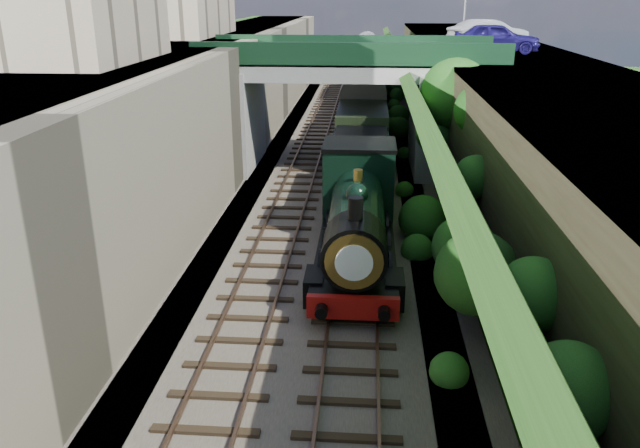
# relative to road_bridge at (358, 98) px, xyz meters

# --- Properties ---
(trackbed) EXTENTS (10.00, 90.00, 0.20)m
(trackbed) POSITION_rel_road_bridge_xyz_m (-0.94, -4.00, -3.98)
(trackbed) COLOR #473F38
(trackbed) RESTS_ON ground
(retaining_wall) EXTENTS (1.00, 90.00, 7.00)m
(retaining_wall) POSITION_rel_road_bridge_xyz_m (-6.44, -4.00, -0.58)
(retaining_wall) COLOR #756B56
(retaining_wall) RESTS_ON ground
(street_plateau_left) EXTENTS (6.00, 90.00, 7.00)m
(street_plateau_left) POSITION_rel_road_bridge_xyz_m (-9.94, -4.00, -0.58)
(street_plateau_left) COLOR #262628
(street_plateau_left) RESTS_ON ground
(street_plateau_right) EXTENTS (8.00, 90.00, 6.25)m
(street_plateau_right) POSITION_rel_road_bridge_xyz_m (8.56, -4.00, -0.95)
(street_plateau_right) COLOR #262628
(street_plateau_right) RESTS_ON ground
(embankment_slope) EXTENTS (4.63, 90.00, 6.49)m
(embankment_slope) POSITION_rel_road_bridge_xyz_m (3.96, -6.01, -1.47)
(embankment_slope) COLOR #1E4714
(embankment_slope) RESTS_ON ground
(track_left) EXTENTS (2.50, 90.00, 0.20)m
(track_left) POSITION_rel_road_bridge_xyz_m (-2.94, -4.00, -3.83)
(track_left) COLOR black
(track_left) RESTS_ON trackbed
(track_right) EXTENTS (2.50, 90.00, 0.20)m
(track_right) POSITION_rel_road_bridge_xyz_m (0.26, -4.00, -3.83)
(track_right) COLOR black
(track_right) RESTS_ON trackbed
(road_bridge) EXTENTS (16.00, 6.40, 7.25)m
(road_bridge) POSITION_rel_road_bridge_xyz_m (0.00, 0.00, 0.00)
(road_bridge) COLOR gray
(road_bridge) RESTS_ON ground
(building_near) EXTENTS (4.00, 8.00, 4.00)m
(building_near) POSITION_rel_road_bridge_xyz_m (-10.44, -10.00, 4.92)
(building_near) COLOR gray
(building_near) RESTS_ON street_plateau_left
(tree) EXTENTS (3.60, 3.80, 6.60)m
(tree) POSITION_rel_road_bridge_xyz_m (4.97, -2.88, 0.57)
(tree) COLOR black
(tree) RESTS_ON ground
(car_blue) EXTENTS (5.12, 2.51, 1.68)m
(car_blue) POSITION_rel_road_bridge_xyz_m (7.86, 3.57, 3.01)
(car_blue) COLOR navy
(car_blue) RESTS_ON street_plateau_right
(car_silver) EXTENTS (5.45, 3.74, 1.70)m
(car_silver) POSITION_rel_road_bridge_xyz_m (8.14, 7.74, 3.03)
(car_silver) COLOR #ADAEB2
(car_silver) RESTS_ON street_plateau_right
(locomotive) EXTENTS (3.10, 10.22, 3.83)m
(locomotive) POSITION_rel_road_bridge_xyz_m (0.26, -13.54, -2.18)
(locomotive) COLOR black
(locomotive) RESTS_ON trackbed
(tender) EXTENTS (2.70, 6.00, 3.05)m
(tender) POSITION_rel_road_bridge_xyz_m (0.26, -6.18, -2.46)
(tender) COLOR black
(tender) RESTS_ON trackbed
(coach_front) EXTENTS (2.90, 18.00, 3.70)m
(coach_front) POSITION_rel_road_bridge_xyz_m (0.26, 6.42, -2.03)
(coach_front) COLOR black
(coach_front) RESTS_ON trackbed
(coach_middle) EXTENTS (2.90, 18.00, 3.70)m
(coach_middle) POSITION_rel_road_bridge_xyz_m (0.26, 25.22, -2.03)
(coach_middle) COLOR black
(coach_middle) RESTS_ON trackbed
(coach_rear) EXTENTS (2.90, 18.00, 3.70)m
(coach_rear) POSITION_rel_road_bridge_xyz_m (0.26, 44.02, -2.03)
(coach_rear) COLOR black
(coach_rear) RESTS_ON trackbed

